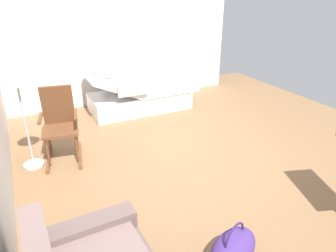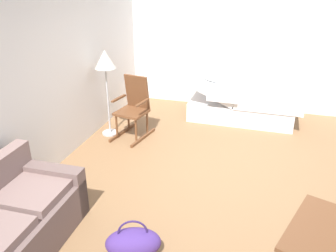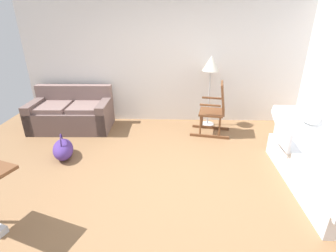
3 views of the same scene
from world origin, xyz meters
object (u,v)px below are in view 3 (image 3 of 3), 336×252
rocking_chair (215,110)px  floor_lamp (211,68)px  duffel_bag (63,149)px  hospital_bed (324,168)px  couch (72,114)px

rocking_chair → floor_lamp: (-0.08, 0.43, 0.72)m
rocking_chair → duffel_bag: (-2.65, -1.03, -0.35)m
duffel_bag → rocking_chair: bearing=21.1°
hospital_bed → floor_lamp: floor_lamp is taller
floor_lamp → duffel_bag: size_ratio=2.32×
rocking_chair → floor_lamp: size_ratio=0.71×
floor_lamp → duffel_bag: bearing=-150.4°
hospital_bed → couch: (-4.19, 1.89, 0.01)m
couch → duffel_bag: couch is taller
duffel_bag → hospital_bed: bearing=-9.9°
hospital_bed → couch: size_ratio=1.30×
rocking_chair → floor_lamp: bearing=100.4°
hospital_bed → rocking_chair: size_ratio=2.00×
couch → duffel_bag: size_ratio=2.54×
couch → rocking_chair: size_ratio=1.54×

